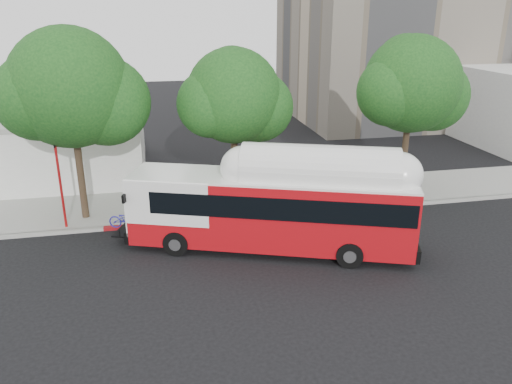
# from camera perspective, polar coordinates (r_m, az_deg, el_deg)

# --- Properties ---
(ground) EXTENTS (120.00, 120.00, 0.00)m
(ground) POSITION_cam_1_polar(r_m,az_deg,el_deg) (22.99, 2.56, -6.63)
(ground) COLOR black
(ground) RESTS_ON ground
(sidewalk) EXTENTS (60.00, 5.00, 0.15)m
(sidewalk) POSITION_cam_1_polar(r_m,az_deg,el_deg) (28.77, -0.60, -0.80)
(sidewalk) COLOR gray
(sidewalk) RESTS_ON ground
(curb_strip) EXTENTS (60.00, 0.30, 0.15)m
(curb_strip) POSITION_cam_1_polar(r_m,az_deg,el_deg) (26.40, 0.50, -2.77)
(curb_strip) COLOR gray
(curb_strip) RESTS_ON ground
(red_curb_segment) EXTENTS (10.00, 0.32, 0.16)m
(red_curb_segment) POSITION_cam_1_polar(r_m,az_deg,el_deg) (25.98, -5.99, -3.26)
(red_curb_segment) COLOR maroon
(red_curb_segment) RESTS_ON ground
(street_tree_left) EXTENTS (6.67, 5.80, 9.74)m
(street_tree_left) POSITION_cam_1_polar(r_m,az_deg,el_deg) (25.93, -19.39, 10.72)
(street_tree_left) COLOR #2D2116
(street_tree_left) RESTS_ON ground
(street_tree_mid) EXTENTS (5.75, 5.00, 8.62)m
(street_tree_mid) POSITION_cam_1_polar(r_m,az_deg,el_deg) (26.71, -1.73, 10.54)
(street_tree_mid) COLOR #2D2116
(street_tree_mid) RESTS_ON ground
(street_tree_right) EXTENTS (6.21, 5.40, 9.18)m
(street_tree_right) POSITION_cam_1_polar(r_m,az_deg,el_deg) (29.88, 18.04, 11.28)
(street_tree_right) COLOR #2D2116
(street_tree_right) RESTS_ON ground
(low_commercial_bldg) EXTENTS (16.20, 10.20, 4.25)m
(low_commercial_bldg) POSITION_cam_1_polar(r_m,az_deg,el_deg) (35.95, -25.70, 4.93)
(low_commercial_bldg) COLOR silver
(low_commercial_bldg) RESTS_ON ground
(transit_bus) EXTENTS (13.46, 6.88, 3.99)m
(transit_bus) POSITION_cam_1_polar(r_m,az_deg,el_deg) (22.33, 1.91, -2.19)
(transit_bus) COLOR #AF0C12
(transit_bus) RESTS_ON ground
(signal_pole) EXTENTS (0.13, 0.43, 4.53)m
(signal_pole) POSITION_cam_1_polar(r_m,az_deg,el_deg) (25.97, -21.43, 0.70)
(signal_pole) COLOR #B01214
(signal_pole) RESTS_ON ground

